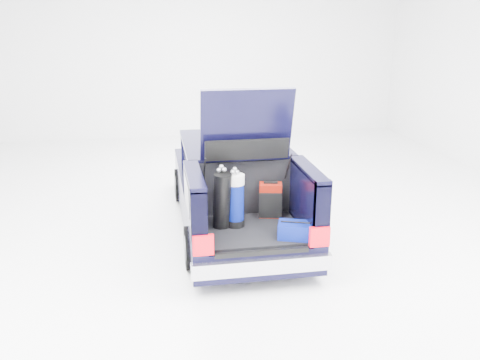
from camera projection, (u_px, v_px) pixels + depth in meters
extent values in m
plane|color=white|center=(235.00, 227.00, 8.55)|extent=(14.00, 14.00, 0.00)
cube|color=black|center=(229.00, 186.00, 9.00)|extent=(1.75, 3.00, 0.70)
cube|color=black|center=(218.00, 167.00, 10.51)|extent=(1.70, 0.30, 0.50)
cube|color=#B0B0B8|center=(217.00, 169.00, 10.66)|extent=(1.72, 0.10, 0.22)
cube|color=black|center=(233.00, 160.00, 8.34)|extent=(1.55, 1.95, 0.54)
cube|color=black|center=(233.00, 143.00, 8.26)|extent=(1.62, 2.05, 0.06)
cube|color=black|center=(252.00, 246.00, 7.03)|extent=(1.75, 1.30, 0.40)
cube|color=black|center=(252.00, 230.00, 6.98)|extent=(1.32, 1.18, 0.05)
cube|color=black|center=(195.00, 207.00, 6.72)|extent=(0.20, 1.30, 0.85)
cube|color=black|center=(308.00, 200.00, 6.97)|extent=(0.20, 1.30, 0.85)
cube|color=black|center=(194.00, 176.00, 6.58)|extent=(0.20, 1.30, 0.06)
cube|color=black|center=(309.00, 170.00, 6.83)|extent=(0.20, 1.30, 0.06)
cube|color=black|center=(244.00, 189.00, 7.43)|extent=(1.36, 0.08, 0.84)
cube|color=#B0B0B8|center=(263.00, 266.00, 6.39)|extent=(1.80, 0.12, 0.20)
cube|color=#BD0814|center=(203.00, 245.00, 6.19)|extent=(0.26, 0.07, 0.26)
cube|color=#BD0814|center=(320.00, 237.00, 6.43)|extent=(0.26, 0.07, 0.26)
cube|color=black|center=(262.00, 252.00, 6.37)|extent=(1.20, 0.06, 0.06)
cube|color=black|center=(247.00, 125.00, 6.96)|extent=(1.28, 0.33, 1.03)
cube|color=black|center=(246.00, 114.00, 6.96)|extent=(0.95, 0.17, 0.54)
cylinder|color=black|center=(180.00, 185.00, 9.68)|extent=(0.20, 0.62, 0.62)
cylinder|color=slate|center=(180.00, 185.00, 9.68)|extent=(0.23, 0.36, 0.36)
cylinder|color=black|center=(264.00, 181.00, 9.95)|extent=(0.20, 0.62, 0.62)
cylinder|color=slate|center=(264.00, 181.00, 9.95)|extent=(0.23, 0.36, 0.36)
cylinder|color=black|center=(192.00, 248.00, 7.06)|extent=(0.20, 0.62, 0.62)
cylinder|color=slate|center=(192.00, 248.00, 7.06)|extent=(0.23, 0.36, 0.36)
cylinder|color=black|center=(306.00, 240.00, 7.32)|extent=(0.20, 0.62, 0.62)
cylinder|color=slate|center=(306.00, 240.00, 7.32)|extent=(0.23, 0.36, 0.36)
cube|color=#660B03|center=(270.00, 200.00, 7.33)|extent=(0.35, 0.26, 0.50)
cube|color=black|center=(271.00, 183.00, 7.25)|extent=(0.21, 0.09, 0.03)
cube|color=black|center=(272.00, 205.00, 7.26)|extent=(0.32, 0.09, 0.38)
cylinder|color=black|center=(222.00, 201.00, 6.89)|extent=(0.31, 0.37, 0.80)
cube|color=white|center=(221.00, 196.00, 6.98)|extent=(0.09, 0.04, 0.28)
sphere|color=#99999E|center=(219.00, 170.00, 6.77)|extent=(0.07, 0.07, 0.07)
sphere|color=#99999E|center=(224.00, 170.00, 6.73)|extent=(0.07, 0.07, 0.07)
cylinder|color=black|center=(235.00, 222.00, 7.05)|extent=(0.33, 0.33, 0.10)
cylinder|color=#040F63|center=(235.00, 202.00, 6.96)|extent=(0.31, 0.31, 0.53)
cylinder|color=white|center=(235.00, 179.00, 6.86)|extent=(0.33, 0.33, 0.14)
sphere|color=#99999E|center=(237.00, 172.00, 6.85)|extent=(0.06, 0.06, 0.06)
sphere|color=#99999E|center=(235.00, 169.00, 6.85)|extent=(0.06, 0.06, 0.06)
cube|color=#040F63|center=(295.00, 230.00, 6.65)|extent=(0.51, 0.41, 0.21)
cylinder|color=black|center=(295.00, 222.00, 6.62)|extent=(0.37, 0.14, 0.02)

